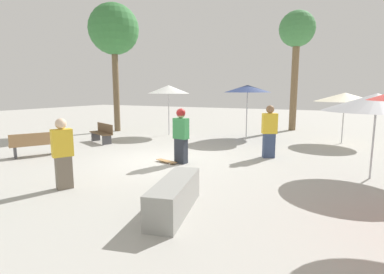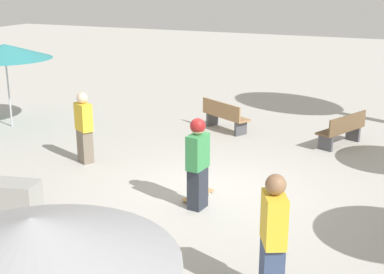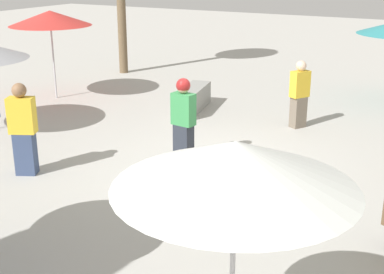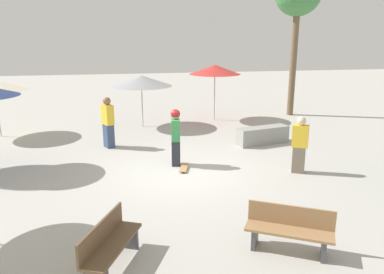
% 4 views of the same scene
% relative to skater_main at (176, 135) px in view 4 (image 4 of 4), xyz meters
% --- Properties ---
extents(ground_plane, '(60.00, 60.00, 0.00)m').
position_rel_skater_main_xyz_m(ground_plane, '(0.71, 0.01, -0.95)').
color(ground_plane, '#B2AFA8').
extents(skater_main, '(0.50, 0.32, 1.77)m').
position_rel_skater_main_xyz_m(skater_main, '(0.00, 0.00, 0.00)').
color(skater_main, '#282D38').
rests_on(skater_main, ground_plane).
extents(skateboard, '(0.82, 0.42, 0.07)m').
position_rel_skater_main_xyz_m(skateboard, '(0.45, 0.18, -0.90)').
color(skateboard, '#B7844C').
rests_on(skateboard, ground_plane).
extents(concrete_ledge, '(0.98, 2.08, 0.63)m').
position_rel_skater_main_xyz_m(concrete_ledge, '(-1.74, 3.53, -0.64)').
color(concrete_ledge, gray).
rests_on(concrete_ledge, ground_plane).
extents(bench_near, '(1.17, 1.61, 0.85)m').
position_rel_skater_main_xyz_m(bench_near, '(5.17, 1.37, -0.53)').
color(bench_near, '#47474C').
rests_on(bench_near, ground_plane).
extents(bench_far, '(1.64, 1.07, 0.85)m').
position_rel_skater_main_xyz_m(bench_far, '(5.07, -1.91, -0.53)').
color(bench_far, '#47474C').
rests_on(bench_far, ground_plane).
extents(shade_umbrella_grey, '(2.65, 2.65, 2.26)m').
position_rel_skater_main_xyz_m(shade_umbrella_grey, '(-5.34, -0.69, 1.07)').
color(shade_umbrella_grey, '#B7B7BC').
rests_on(shade_umbrella_grey, ground_plane).
extents(shade_umbrella_red, '(2.40, 2.40, 2.61)m').
position_rel_skater_main_xyz_m(shade_umbrella_red, '(-6.04, 2.75, 1.43)').
color(shade_umbrella_red, '#B7B7BC').
rests_on(shade_umbrella_red, ground_plane).
extents(bystander_watching, '(0.57, 0.47, 1.83)m').
position_rel_skater_main_xyz_m(bystander_watching, '(-2.36, -2.09, -0.04)').
color(bystander_watching, '#38476B').
rests_on(bystander_watching, ground_plane).
extents(bystander_far, '(0.45, 0.53, 1.69)m').
position_rel_skater_main_xyz_m(bystander_far, '(1.33, 3.45, -0.11)').
color(bystander_far, '#726656').
rests_on(bystander_far, ground_plane).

